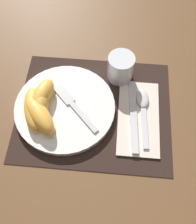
# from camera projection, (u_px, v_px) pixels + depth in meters

# --- Properties ---
(ground_plane) EXTENTS (3.00, 3.00, 0.00)m
(ground_plane) POSITION_uv_depth(u_px,v_px,m) (94.00, 110.00, 0.72)
(ground_plane) COLOR brown
(placemat) EXTENTS (0.42, 0.34, 0.00)m
(placemat) POSITION_uv_depth(u_px,v_px,m) (94.00, 109.00, 0.72)
(placemat) COLOR black
(placemat) RESTS_ON ground_plane
(plate) EXTENTS (0.27, 0.27, 0.02)m
(plate) POSITION_uv_depth(u_px,v_px,m) (65.00, 107.00, 0.71)
(plate) COLOR white
(plate) RESTS_ON placemat
(juice_glass) EXTENTS (0.07, 0.07, 0.08)m
(juice_glass) POSITION_uv_depth(u_px,v_px,m) (120.00, 69.00, 0.74)
(juice_glass) COLOR silver
(juice_glass) RESTS_ON placemat
(napkin) EXTENTS (0.11, 0.23, 0.00)m
(napkin) POSITION_uv_depth(u_px,v_px,m) (138.00, 117.00, 0.70)
(napkin) COLOR silver
(napkin) RESTS_ON placemat
(knife) EXTENTS (0.03, 0.22, 0.01)m
(knife) POSITION_uv_depth(u_px,v_px,m) (134.00, 117.00, 0.70)
(knife) COLOR silver
(knife) RESTS_ON napkin
(spoon) EXTENTS (0.04, 0.18, 0.01)m
(spoon) POSITION_uv_depth(u_px,v_px,m) (143.00, 106.00, 0.71)
(spoon) COLOR silver
(spoon) RESTS_ON napkin
(fork) EXTENTS (0.14, 0.14, 0.00)m
(fork) POSITION_uv_depth(u_px,v_px,m) (73.00, 105.00, 0.70)
(fork) COLOR silver
(fork) RESTS_ON plate
(citrus_wedge_0) EXTENTS (0.08, 0.12, 0.05)m
(citrus_wedge_0) POSITION_uv_depth(u_px,v_px,m) (43.00, 95.00, 0.70)
(citrus_wedge_0) COLOR #F4DB84
(citrus_wedge_0) RESTS_ON plate
(citrus_wedge_1) EXTENTS (0.05, 0.10, 0.04)m
(citrus_wedge_1) POSITION_uv_depth(u_px,v_px,m) (41.00, 103.00, 0.69)
(citrus_wedge_1) COLOR #F4DB84
(citrus_wedge_1) RESTS_ON plate
(citrus_wedge_2) EXTENTS (0.09, 0.14, 0.04)m
(citrus_wedge_2) POSITION_uv_depth(u_px,v_px,m) (34.00, 109.00, 0.68)
(citrus_wedge_2) COLOR #F4DB84
(citrus_wedge_2) RESTS_ON plate
(citrus_wedge_3) EXTENTS (0.12, 0.13, 0.05)m
(citrus_wedge_3) POSITION_uv_depth(u_px,v_px,m) (40.00, 115.00, 0.67)
(citrus_wedge_3) COLOR #F4DB84
(citrus_wedge_3) RESTS_ON plate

